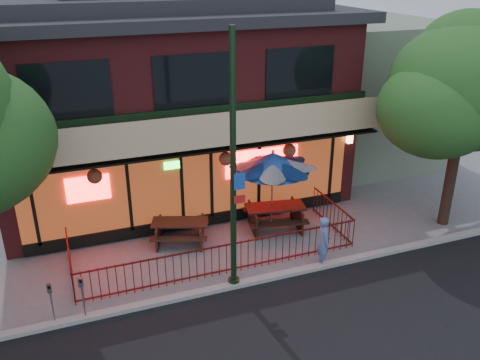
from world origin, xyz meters
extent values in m
plane|color=gray|center=(0.00, 0.00, 0.00)|extent=(80.00, 80.00, 0.00)
cube|color=#999993|center=(0.00, -0.50, 0.06)|extent=(80.00, 0.25, 0.12)
cube|color=maroon|center=(0.00, 7.20, 3.25)|extent=(12.00, 8.00, 6.50)
cube|color=#59230F|center=(0.00, 3.18, 1.65)|extent=(11.00, 0.06, 2.60)
cube|color=#FF0C0C|center=(2.30, 3.10, 2.10)|extent=(2.60, 0.04, 0.90)
cube|color=#FF0C0C|center=(-3.40, 3.10, 2.00)|extent=(1.30, 0.04, 0.80)
cube|color=tan|center=(0.00, 2.70, 3.55)|extent=(12.20, 1.33, 1.26)
cube|color=black|center=(-3.60, 3.18, 5.00)|extent=(2.40, 0.06, 1.60)
cube|color=black|center=(0.00, 3.18, 5.00)|extent=(2.40, 0.06, 1.60)
cube|color=black|center=(3.60, 3.18, 5.00)|extent=(2.40, 0.06, 1.60)
cube|color=black|center=(0.00, 3.15, 0.25)|extent=(11.00, 0.12, 0.40)
cube|color=#FFC672|center=(5.60, 3.02, 2.55)|extent=(0.18, 0.18, 0.32)
cube|color=slate|center=(9.00, 7.70, 3.00)|extent=(6.00, 7.00, 6.00)
cube|color=#4F1311|center=(0.00, 0.20, 0.95)|extent=(8.40, 0.04, 0.04)
cube|color=#4F1311|center=(0.00, 0.20, 0.12)|extent=(8.40, 0.04, 0.04)
cube|color=#4F1311|center=(-4.20, 1.50, 0.95)|extent=(0.04, 2.60, 0.04)
cube|color=#4F1311|center=(4.20, 1.50, 0.95)|extent=(0.04, 2.60, 0.04)
cylinder|color=#4F1311|center=(0.00, 0.20, 0.50)|extent=(0.02, 0.02, 1.00)
cylinder|color=black|center=(0.00, -0.40, 3.50)|extent=(0.16, 0.16, 7.00)
cylinder|color=black|center=(0.00, -0.40, 0.10)|extent=(0.32, 0.32, 0.20)
cube|color=#194CB2|center=(0.12, -0.55, 3.20)|extent=(0.30, 0.02, 0.45)
cube|color=red|center=(0.12, -0.55, 2.70)|extent=(0.30, 0.02, 0.22)
cylinder|color=#34211A|center=(8.00, 0.50, 2.24)|extent=(0.36, 0.36, 4.48)
ellipsoid|color=#23501A|center=(8.00, 0.50, 4.76)|extent=(4.80, 4.80, 3.94)
ellipsoid|color=#23501A|center=(8.20, 0.90, 5.74)|extent=(3.12, 3.12, 2.56)
cube|color=#3D2016|center=(-1.44, 2.63, 0.36)|extent=(0.48, 1.22, 0.72)
cube|color=#3D2016|center=(-0.16, 2.17, 0.36)|extent=(0.48, 1.22, 0.72)
cube|color=#3D2016|center=(-0.80, 2.40, 0.72)|extent=(1.90, 1.28, 0.06)
cube|color=#3D2016|center=(-0.98, 1.89, 0.43)|extent=(1.75, 0.85, 0.05)
cube|color=#3D2016|center=(-0.62, 2.91, 0.43)|extent=(1.75, 0.85, 0.05)
cube|color=black|center=(1.66, 2.32, 0.40)|extent=(0.32, 1.40, 0.81)
cube|color=black|center=(3.16, 2.04, 0.40)|extent=(0.32, 1.40, 0.81)
cube|color=black|center=(2.41, 2.18, 0.81)|extent=(2.07, 1.16, 0.07)
cube|color=black|center=(2.30, 1.59, 0.48)|extent=(1.98, 0.65, 0.05)
cube|color=black|center=(2.51, 2.77, 0.48)|extent=(1.98, 0.65, 0.05)
cylinder|color=gray|center=(2.37, 2.40, 1.26)|extent=(0.06, 0.06, 2.51)
cone|color=#1C479C|center=(2.37, 2.40, 2.34)|extent=(2.40, 2.40, 0.63)
sphere|color=gray|center=(2.37, 2.40, 2.69)|extent=(0.11, 0.11, 0.11)
imported|color=#5874B0|center=(2.83, -0.35, 0.79)|extent=(0.53, 0.66, 1.58)
cylinder|color=gray|center=(-4.00, -0.48, 0.50)|extent=(0.05, 0.05, 1.00)
cube|color=gray|center=(-4.00, -0.48, 1.11)|extent=(0.14, 0.13, 0.26)
cube|color=black|center=(-4.00, -0.53, 1.17)|extent=(0.07, 0.03, 0.09)
cylinder|color=gray|center=(-4.73, -0.40, 0.48)|extent=(0.04, 0.04, 0.96)
cube|color=gray|center=(-4.73, -0.40, 1.07)|extent=(0.10, 0.09, 0.24)
cube|color=black|center=(-4.73, -0.45, 1.12)|extent=(0.07, 0.00, 0.09)
camera|label=1|loc=(-3.99, -11.55, 8.34)|focal=38.00mm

